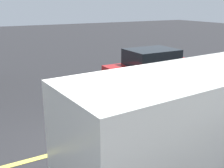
% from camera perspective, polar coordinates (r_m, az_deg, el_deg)
% --- Properties ---
extents(ground_plane, '(80.00, 80.00, 0.00)m').
position_cam_1_polar(ground_plane, '(7.01, -7.96, -13.36)').
color(ground_plane, '#262628').
extents(lane_marking_centre, '(28.00, 0.16, 0.01)m').
position_cam_1_polar(lane_marking_centre, '(8.40, 11.64, -8.18)').
color(lane_marking_centre, '#E0D14C').
extents(white_van, '(5.33, 2.57, 2.20)m').
position_cam_1_polar(white_van, '(5.78, 14.78, -6.52)').
color(white_van, silver).
rests_on(white_van, ground_plane).
extents(car_red_approaching, '(4.26, 2.01, 1.64)m').
position_cam_1_polar(car_red_approaching, '(11.76, 8.83, 3.38)').
color(car_red_approaching, red).
rests_on(car_red_approaching, ground_plane).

